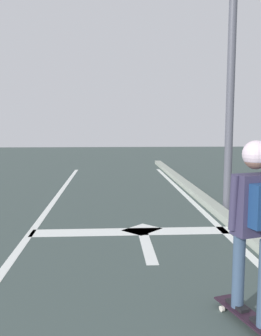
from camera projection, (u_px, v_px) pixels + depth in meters
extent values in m
cube|color=silver|center=(133.00, 232.00, 5.94)|extent=(3.30, 0.40, 0.01)
cube|color=silver|center=(147.00, 246.00, 5.23)|extent=(0.16, 1.40, 0.01)
cube|color=silver|center=(142.00, 229.00, 6.07)|extent=(0.71, 0.71, 0.01)
cube|color=black|center=(249.00, 317.00, 3.17)|extent=(0.42, 0.84, 0.02)
cube|color=#B2B2B7|center=(230.00, 304.00, 3.44)|extent=(0.16, 0.09, 0.01)
cylinder|color=beige|center=(222.00, 309.00, 3.41)|extent=(0.04, 0.06, 0.05)
cylinder|color=beige|center=(238.00, 305.00, 3.47)|extent=(0.04, 0.06, 0.05)
cylinder|color=#3A506B|center=(239.00, 268.00, 3.29)|extent=(0.11, 0.11, 0.74)
cube|color=black|center=(237.00, 305.00, 3.33)|extent=(0.16, 0.26, 0.03)
cube|color=#37324F|center=(254.00, 205.00, 3.05)|extent=(0.38, 0.27, 0.52)
cylinder|color=#37324F|center=(234.00, 203.00, 3.02)|extent=(0.07, 0.10, 0.47)
sphere|color=#886151|center=(256.00, 157.00, 3.01)|extent=(0.20, 0.20, 0.20)
sphere|color=silver|center=(256.00, 154.00, 3.00)|extent=(0.23, 0.23, 0.23)
cylinder|color=#52535F|center=(231.00, 65.00, 7.20)|extent=(0.16, 0.16, 5.84)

